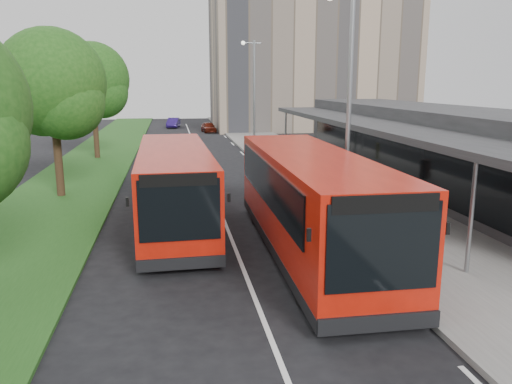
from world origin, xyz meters
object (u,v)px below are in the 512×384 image
(bus_second, at_px, (175,187))
(car_far, at_px, (173,123))
(bollard, at_px, (279,153))
(bus_main, at_px, (310,203))
(lamp_post_far, at_px, (253,89))
(tree_mid, at_px, (52,89))
(tree_far, at_px, (92,84))
(lamp_post_near, at_px, (347,97))
(car_near, at_px, (209,127))
(litter_bin, at_px, (315,172))

(bus_second, height_order, car_far, bus_second)
(bus_second, relative_size, bollard, 10.19)
(bus_main, bearing_deg, lamp_post_far, 85.82)
(tree_mid, distance_m, bus_second, 8.39)
(bus_main, distance_m, car_far, 45.52)
(tree_far, xyz_separation_m, bus_main, (9.23, -21.45, -3.49))
(lamp_post_near, bearing_deg, tree_far, 120.29)
(lamp_post_far, relative_size, car_near, 2.48)
(lamp_post_near, distance_m, car_far, 43.52)
(bus_second, distance_m, litter_bin, 9.73)
(tree_mid, relative_size, car_near, 2.35)
(lamp_post_far, height_order, car_near, lamp_post_far)
(lamp_post_near, height_order, car_near, lamp_post_near)
(tree_far, distance_m, bollard, 13.43)
(lamp_post_near, bearing_deg, car_far, 97.60)
(bollard, relative_size, car_near, 0.31)
(tree_mid, height_order, litter_bin, tree_mid)
(tree_mid, xyz_separation_m, tree_far, (-0.00, 12.00, 0.20))
(tree_far, bearing_deg, bus_main, -66.73)
(litter_bin, height_order, bollard, bollard)
(bus_second, bearing_deg, car_far, 88.60)
(lamp_post_far, bearing_deg, litter_bin, -84.09)
(bollard, bearing_deg, car_near, 97.86)
(bus_second, xyz_separation_m, car_near, (3.88, 35.32, -0.93))
(lamp_post_far, distance_m, car_far, 24.01)
(lamp_post_near, height_order, bus_main, lamp_post_near)
(lamp_post_far, bearing_deg, tree_mid, -130.68)
(bollard, bearing_deg, bus_main, -99.14)
(car_near, height_order, car_far, car_far)
(car_near, bearing_deg, tree_far, -123.11)
(lamp_post_near, height_order, lamp_post_far, same)
(tree_mid, relative_size, bus_main, 0.69)
(tree_far, relative_size, car_far, 2.28)
(car_far, bearing_deg, lamp_post_far, -67.19)
(tree_far, bearing_deg, lamp_post_near, -59.71)
(bus_second, xyz_separation_m, car_far, (0.22, 41.55, -0.91))
(lamp_post_near, relative_size, bus_second, 0.78)
(bus_main, height_order, litter_bin, bus_main)
(bollard, bearing_deg, tree_mid, -146.21)
(tree_mid, xyz_separation_m, bus_second, (5.18, -5.66, -3.41))
(tree_far, relative_size, lamp_post_near, 0.99)
(tree_far, bearing_deg, bus_second, -73.65)
(lamp_post_far, height_order, bus_main, lamp_post_far)
(lamp_post_far, bearing_deg, car_far, 104.02)
(lamp_post_near, height_order, bollard, lamp_post_near)
(tree_far, bearing_deg, tree_mid, -90.00)
(tree_far, relative_size, bus_second, 0.77)
(lamp_post_far, height_order, bollard, lamp_post_far)
(lamp_post_far, distance_m, litter_bin, 12.83)
(tree_mid, xyz_separation_m, lamp_post_far, (11.13, 12.95, -0.18))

